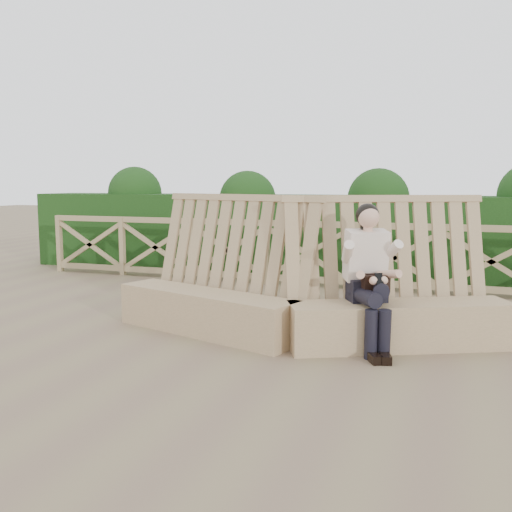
% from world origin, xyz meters
% --- Properties ---
extents(ground, '(60.00, 60.00, 0.00)m').
position_xyz_m(ground, '(0.00, 0.00, 0.00)').
color(ground, brown).
rests_on(ground, ground).
extents(bench, '(4.53, 1.70, 1.62)m').
position_xyz_m(bench, '(0.74, 0.35, 0.41)').
color(bench, '#8B734F').
rests_on(bench, ground).
extents(woman, '(0.66, 0.96, 1.52)m').
position_xyz_m(woman, '(1.52, 0.23, 0.81)').
color(woman, black).
rests_on(woman, ground).
extents(guardrail, '(10.10, 0.09, 1.10)m').
position_xyz_m(guardrail, '(0.00, 3.50, 0.55)').
color(guardrail, '#947E56').
rests_on(guardrail, ground).
extents(hedge, '(12.00, 1.20, 1.50)m').
position_xyz_m(hedge, '(0.00, 4.70, 0.75)').
color(hedge, black).
rests_on(hedge, ground).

